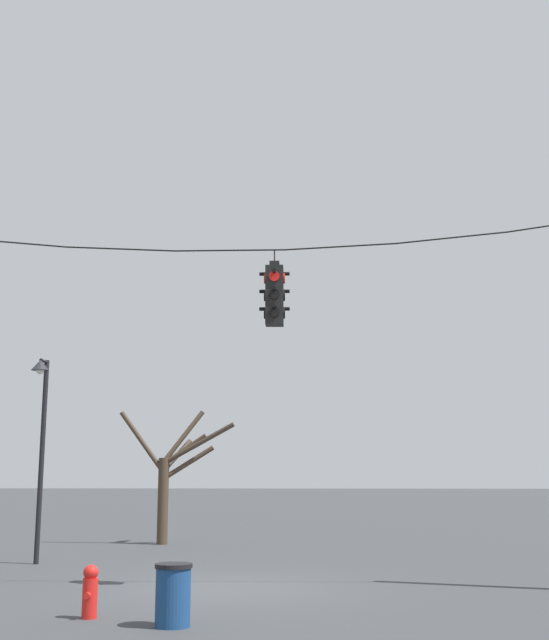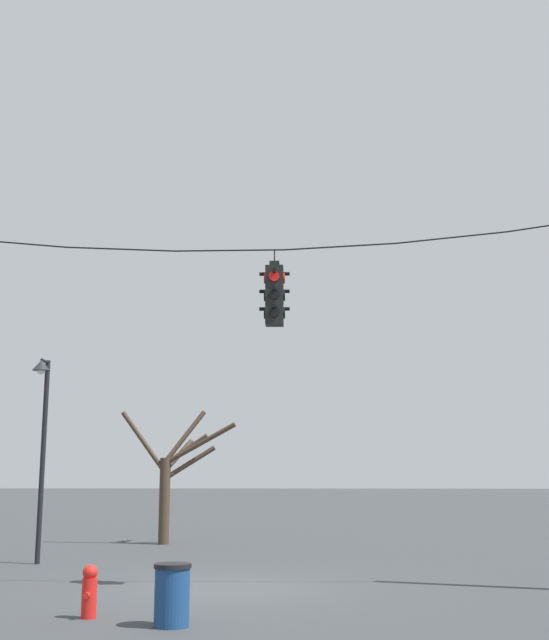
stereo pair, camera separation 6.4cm
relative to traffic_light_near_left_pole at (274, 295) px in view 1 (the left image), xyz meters
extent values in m
plane|color=#383A3D|center=(-0.87, 0.41, -5.42)|extent=(200.00, 200.00, 0.00)
cylinder|color=black|center=(-5.15, 0.00, 1.10)|extent=(2.14, 0.03, 0.24)
cylinder|color=black|center=(-3.01, 0.00, 0.95)|extent=(2.14, 0.03, 0.13)
cylinder|color=black|center=(-0.87, 0.00, 0.89)|extent=(2.14, 0.03, 0.03)
cylinder|color=black|center=(1.27, 0.00, 0.95)|extent=(2.14, 0.03, 0.13)
cylinder|color=black|center=(3.41, 0.00, 1.10)|extent=(2.14, 0.03, 0.24)
cube|color=black|center=(0.00, 0.00, -0.02)|extent=(0.34, 0.34, 1.14)
cube|color=black|center=(0.00, 0.00, 0.60)|extent=(0.19, 0.19, 0.10)
cylinder|color=black|center=(0.00, 0.00, 0.77)|extent=(0.02, 0.02, 0.24)
cylinder|color=red|center=(0.00, -0.19, 0.32)|extent=(0.20, 0.03, 0.20)
cylinder|color=black|center=(0.00, -0.23, 0.41)|extent=(0.07, 0.12, 0.07)
cylinder|color=black|center=(0.00, -0.19, -0.02)|extent=(0.20, 0.03, 0.20)
cylinder|color=black|center=(0.00, -0.23, 0.07)|extent=(0.07, 0.12, 0.07)
cylinder|color=black|center=(0.00, -0.19, -0.36)|extent=(0.20, 0.03, 0.20)
cylinder|color=black|center=(0.00, -0.23, -0.27)|extent=(0.07, 0.12, 0.07)
cylinder|color=red|center=(0.00, 0.18, 0.32)|extent=(0.20, 0.03, 0.20)
cylinder|color=black|center=(0.00, 0.23, 0.41)|extent=(0.07, 0.12, 0.07)
cylinder|color=black|center=(0.00, 0.18, -0.02)|extent=(0.20, 0.03, 0.20)
cylinder|color=black|center=(0.00, 0.23, 0.07)|extent=(0.07, 0.12, 0.07)
cylinder|color=black|center=(0.00, 0.18, -0.36)|extent=(0.20, 0.03, 0.20)
cylinder|color=black|center=(0.00, 0.23, -0.27)|extent=(0.07, 0.12, 0.07)
cylinder|color=red|center=(-0.18, 0.00, 0.32)|extent=(0.03, 0.20, 0.20)
cylinder|color=black|center=(-0.23, 0.00, 0.41)|extent=(0.12, 0.07, 0.07)
cylinder|color=black|center=(-0.18, 0.00, -0.02)|extent=(0.03, 0.20, 0.20)
cylinder|color=black|center=(-0.23, 0.00, 0.07)|extent=(0.12, 0.07, 0.07)
cylinder|color=black|center=(-0.18, 0.00, -0.36)|extent=(0.03, 0.20, 0.20)
cylinder|color=black|center=(-0.23, 0.00, -0.27)|extent=(0.12, 0.07, 0.07)
cylinder|color=red|center=(0.19, 0.00, 0.32)|extent=(0.03, 0.20, 0.20)
cylinder|color=black|center=(0.23, 0.00, 0.41)|extent=(0.12, 0.07, 0.07)
cylinder|color=black|center=(0.19, 0.00, -0.02)|extent=(0.03, 0.20, 0.20)
cylinder|color=black|center=(0.23, 0.00, 0.07)|extent=(0.12, 0.07, 0.07)
cylinder|color=black|center=(0.19, 0.00, -0.36)|extent=(0.03, 0.20, 0.20)
cylinder|color=black|center=(0.23, 0.00, -0.27)|extent=(0.12, 0.07, 0.07)
cylinder|color=black|center=(-5.72, 4.20, -3.03)|extent=(0.12, 0.12, 4.78)
cylinder|color=black|center=(-5.72, 3.97, -0.69)|extent=(0.07, 0.46, 0.07)
cone|color=#232328|center=(-5.72, 3.74, -0.82)|extent=(0.42, 0.42, 0.25)
sphere|color=silver|center=(-5.72, 3.74, -0.94)|extent=(0.19, 0.19, 0.19)
cylinder|color=#423326|center=(-3.72, 9.55, -4.16)|extent=(0.32, 0.32, 2.53)
cylinder|color=#423326|center=(-3.17, 9.77, -2.23)|extent=(1.26, 0.61, 1.61)
cylinder|color=#423326|center=(-3.38, 9.95, -2.81)|extent=(0.84, 0.96, 1.03)
cylinder|color=#423326|center=(-3.08, 9.49, -2.65)|extent=(1.37, 0.27, 0.97)
cylinder|color=#423326|center=(-2.65, 9.41, -2.47)|extent=(2.22, 0.45, 1.27)
cylinder|color=#423326|center=(-4.38, 9.51, -2.42)|extent=(1.46, 0.25, 1.90)
cylinder|color=#423326|center=(-2.98, 9.64, -3.04)|extent=(1.56, 0.32, 1.05)
cylinder|color=red|center=(-2.59, -2.82, -5.14)|extent=(0.22, 0.22, 0.56)
sphere|color=red|center=(-2.59, -2.82, -4.78)|extent=(0.22, 0.22, 0.22)
cylinder|color=red|center=(-2.59, -2.96, -5.09)|extent=(0.09, 0.10, 0.09)
cylinder|color=navy|center=(-1.27, -3.42, -5.03)|extent=(0.48, 0.48, 0.78)
cylinder|color=black|center=(-1.27, -3.42, -4.61)|extent=(0.52, 0.52, 0.06)
camera|label=1|loc=(0.57, -14.93, -3.36)|focal=45.00mm
camera|label=2|loc=(0.63, -14.93, -3.36)|focal=45.00mm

